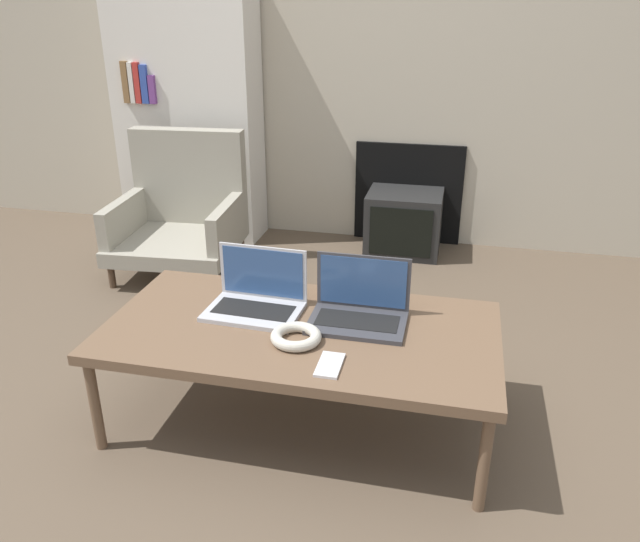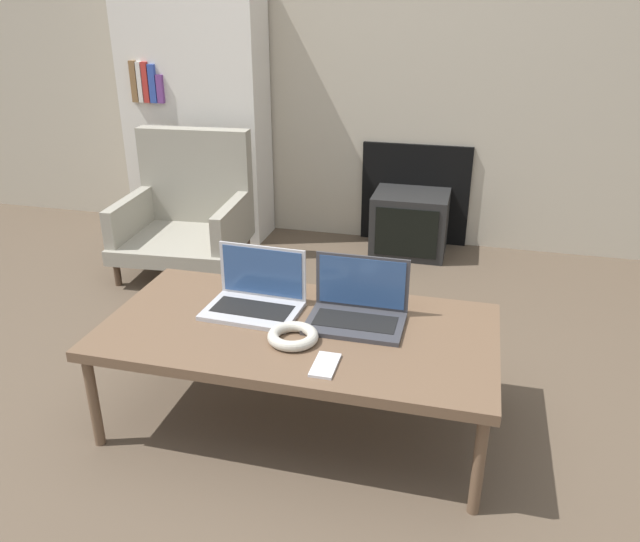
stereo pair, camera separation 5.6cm
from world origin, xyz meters
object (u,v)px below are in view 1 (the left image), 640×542
object	(u,v)px
laptop_right	(359,308)
tv	(404,222)
headphones	(296,337)
armchair	(183,210)
laptop_left	(257,297)
phone	(330,364)

from	to	relation	value
laptop_right	tv	size ratio (longest dim) A/B	0.76
headphones	armchair	bearing A→B (deg)	126.98
laptop_left	laptop_right	xyz separation A→B (m)	(0.37, 0.00, 0.00)
laptop_left	laptop_right	distance (m)	0.37
laptop_left	headphones	bearing A→B (deg)	-42.17
laptop_right	headphones	size ratio (longest dim) A/B	1.98
phone	armchair	size ratio (longest dim) A/B	0.19
phone	armchair	bearing A→B (deg)	128.23
laptop_right	phone	bearing A→B (deg)	-96.63
laptop_left	armchair	size ratio (longest dim) A/B	0.46
laptop_right	armchair	bearing A→B (deg)	136.13
phone	tv	size ratio (longest dim) A/B	0.32
laptop_left	armchair	xyz separation A→B (m)	(-0.81, 1.14, -0.10)
laptop_right	phone	xyz separation A→B (m)	(-0.04, -0.31, -0.04)
armchair	phone	bearing A→B (deg)	-56.10
laptop_left	tv	xyz separation A→B (m)	(0.37, 1.63, -0.25)
armchair	laptop_right	bearing A→B (deg)	-48.37
laptop_left	laptop_right	size ratio (longest dim) A/B	1.03
tv	armchair	size ratio (longest dim) A/B	0.58
phone	armchair	world-z (taller)	armchair
phone	laptop_left	bearing A→B (deg)	137.06
laptop_right	tv	world-z (taller)	laptop_right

